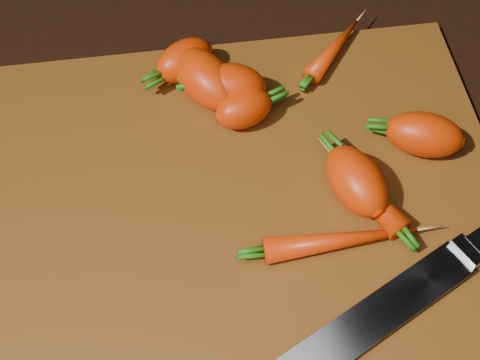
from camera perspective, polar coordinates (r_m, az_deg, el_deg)
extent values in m
cube|color=black|center=(0.64, 0.12, -2.45)|extent=(2.00, 2.00, 0.01)
cube|color=brown|center=(0.63, 0.13, -1.94)|extent=(0.50, 0.40, 0.01)
ellipsoid|color=#F03909|center=(0.67, -0.77, 7.97)|extent=(0.08, 0.06, 0.05)
ellipsoid|color=#F03909|center=(0.68, -2.98, 8.60)|extent=(0.09, 0.10, 0.05)
ellipsoid|color=#F03909|center=(0.62, 9.88, -0.10)|extent=(0.07, 0.09, 0.05)
ellipsoid|color=#F03909|center=(0.70, -4.77, 10.14)|extent=(0.08, 0.07, 0.04)
ellipsoid|color=#F03909|center=(0.66, 0.33, 6.11)|extent=(0.07, 0.06, 0.04)
ellipsoid|color=#F03909|center=(0.66, 15.45, 3.75)|extent=(0.08, 0.07, 0.04)
ellipsoid|color=#F03909|center=(0.73, 8.06, 11.07)|extent=(0.08, 0.09, 0.02)
ellipsoid|color=#F03909|center=(0.60, 8.63, -5.11)|extent=(0.14, 0.03, 0.02)
ellipsoid|color=#F03909|center=(0.62, 10.67, -0.97)|extent=(0.07, 0.10, 0.03)
cube|color=gray|center=(0.58, 12.05, -10.97)|extent=(0.02, 0.03, 0.01)
cube|color=black|center=(0.60, 16.40, -7.71)|extent=(0.11, 0.07, 0.02)
cylinder|color=#B2B2B7|center=(0.59, 15.43, -8.26)|extent=(0.01, 0.01, 0.00)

